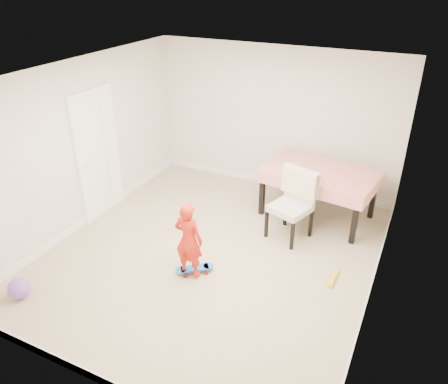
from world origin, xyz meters
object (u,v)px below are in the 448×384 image
at_px(child, 189,242).
at_px(dining_chair, 290,206).
at_px(dining_table, 318,193).
at_px(skateboard, 195,270).
at_px(balloon, 19,288).

bearing_deg(child, dining_chair, -122.02).
bearing_deg(dining_table, child, -107.59).
distance_m(skateboard, child, 0.51).
xyz_separation_m(skateboard, child, (-0.03, -0.09, 0.51)).
relative_size(dining_chair, balloon, 3.87).
bearing_deg(dining_chair, skateboard, -103.59).
xyz_separation_m(child, balloon, (-1.73, -1.33, -0.40)).
relative_size(child, balloon, 3.89).
relative_size(dining_table, dining_chair, 1.64).
bearing_deg(dining_table, balloon, -119.93).
height_order(skateboard, child, child).
height_order(dining_chair, skateboard, dining_chair).
bearing_deg(dining_table, dining_chair, -96.66).
relative_size(skateboard, child, 0.48).
bearing_deg(dining_chair, balloon, -114.91).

